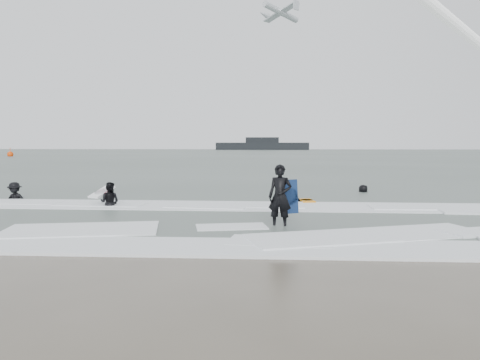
# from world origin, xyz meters

# --- Properties ---
(ground) EXTENTS (320.00, 320.00, 0.00)m
(ground) POSITION_xyz_m (0.00, 0.00, 0.00)
(ground) COLOR brown
(ground) RESTS_ON ground
(sea) EXTENTS (320.00, 320.00, 0.00)m
(sea) POSITION_xyz_m (0.00, 80.00, 0.06)
(sea) COLOR #47544C
(sea) RESTS_ON ground
(surfer_centre) EXTENTS (0.73, 0.56, 1.79)m
(surfer_centre) POSITION_xyz_m (1.34, 2.07, 0.00)
(surfer_centre) COLOR black
(surfer_centre) RESTS_ON ground
(surfer_wading) EXTENTS (0.78, 0.63, 1.49)m
(surfer_wading) POSITION_xyz_m (-4.81, 5.64, 0.00)
(surfer_wading) COLOR black
(surfer_wading) RESTS_ON ground
(surfer_breaker) EXTENTS (1.06, 0.65, 1.60)m
(surfer_breaker) POSITION_xyz_m (-9.55, 7.60, 0.00)
(surfer_breaker) COLOR black
(surfer_breaker) RESTS_ON ground
(surfer_right_near) EXTENTS (1.10, 0.71, 1.73)m
(surfer_right_near) POSITION_xyz_m (1.92, 7.57, 0.00)
(surfer_right_near) COLOR black
(surfer_right_near) RESTS_ON ground
(surfer_right_far) EXTENTS (0.90, 0.80, 1.55)m
(surfer_right_far) POSITION_xyz_m (5.32, 11.44, 0.00)
(surfer_right_far) COLOR black
(surfer_right_far) RESTS_ON ground
(surf_foam) EXTENTS (30.03, 9.06, 0.09)m
(surf_foam) POSITION_xyz_m (0.00, 3.70, 0.04)
(surf_foam) COLOR white
(surf_foam) RESTS_ON ground
(bodyboards) EXTENTS (8.39, 5.83, 1.25)m
(bodyboards) POSITION_xyz_m (-0.42, 5.30, 0.50)
(bodyboards) COLOR #0F224A
(bodyboards) RESTS_ON ground
(buoy) EXTENTS (1.00, 1.00, 1.65)m
(buoy) POSITION_xyz_m (-44.34, 66.13, 0.42)
(buoy) COLOR #E4410A
(buoy) RESTS_ON ground
(vessel_horizon) EXTENTS (30.83, 5.51, 4.18)m
(vessel_horizon) POSITION_xyz_m (-3.48, 146.28, 1.55)
(vessel_horizon) COLOR black
(vessel_horizon) RESTS_ON ground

